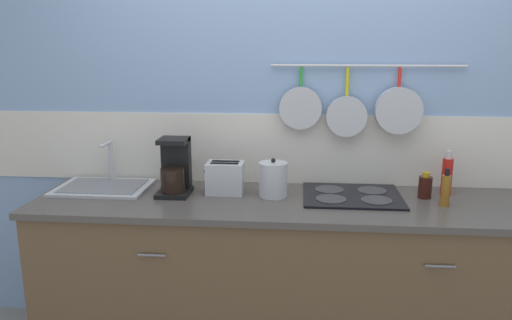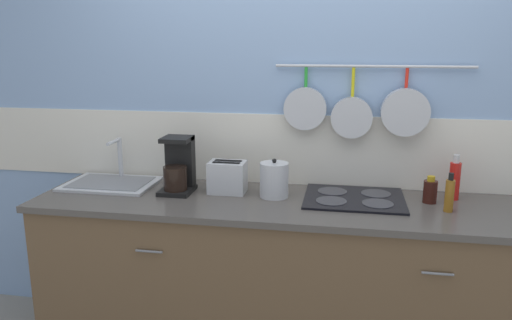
{
  "view_description": "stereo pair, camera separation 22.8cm",
  "coord_description": "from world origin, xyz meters",
  "px_view_note": "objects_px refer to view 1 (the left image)",
  "views": [
    {
      "loc": [
        0.02,
        -2.54,
        1.75
      ],
      "look_at": [
        -0.2,
        0.0,
        1.14
      ],
      "focal_mm": 35.0,
      "sensor_mm": 36.0,
      "label": 1
    },
    {
      "loc": [
        0.25,
        -2.51,
        1.75
      ],
      "look_at": [
        -0.2,
        0.0,
        1.14
      ],
      "focal_mm": 35.0,
      "sensor_mm": 36.0,
      "label": 2
    }
  ],
  "objects_px": {
    "toaster": "(225,178)",
    "kettle": "(273,179)",
    "bottle_olive_oil": "(425,187)",
    "bottle_cooking_wine": "(447,175)",
    "bottle_sesame_oil": "(446,190)",
    "coffee_maker": "(175,170)"
  },
  "relations": [
    {
      "from": "toaster",
      "to": "kettle",
      "type": "bearing_deg",
      "value": -7.31
    },
    {
      "from": "kettle",
      "to": "bottle_olive_oil",
      "type": "bearing_deg",
      "value": 2.96
    },
    {
      "from": "toaster",
      "to": "bottle_sesame_oil",
      "type": "xyz_separation_m",
      "value": [
        1.16,
        -0.12,
        -0.0
      ]
    },
    {
      "from": "toaster",
      "to": "bottle_olive_oil",
      "type": "distance_m",
      "value": 1.09
    },
    {
      "from": "toaster",
      "to": "bottle_sesame_oil",
      "type": "bearing_deg",
      "value": -6.08
    },
    {
      "from": "coffee_maker",
      "to": "toaster",
      "type": "relative_size",
      "value": 1.42
    },
    {
      "from": "bottle_cooking_wine",
      "to": "bottle_olive_oil",
      "type": "bearing_deg",
      "value": -147.57
    },
    {
      "from": "coffee_maker",
      "to": "bottle_cooking_wine",
      "type": "height_order",
      "value": "coffee_maker"
    },
    {
      "from": "kettle",
      "to": "bottle_cooking_wine",
      "type": "height_order",
      "value": "bottle_cooking_wine"
    },
    {
      "from": "coffee_maker",
      "to": "bottle_olive_oil",
      "type": "height_order",
      "value": "coffee_maker"
    },
    {
      "from": "bottle_olive_oil",
      "to": "bottle_sesame_oil",
      "type": "xyz_separation_m",
      "value": [
        0.07,
        -0.13,
        0.02
      ]
    },
    {
      "from": "coffee_maker",
      "to": "bottle_cooking_wine",
      "type": "distance_m",
      "value": 1.5
    },
    {
      "from": "toaster",
      "to": "bottle_sesame_oil",
      "type": "height_order",
      "value": "bottle_sesame_oil"
    },
    {
      "from": "kettle",
      "to": "bottle_sesame_oil",
      "type": "xyz_separation_m",
      "value": [
        0.89,
        -0.09,
        -0.01
      ]
    },
    {
      "from": "bottle_sesame_oil",
      "to": "bottle_cooking_wine",
      "type": "bearing_deg",
      "value": 73.63
    },
    {
      "from": "coffee_maker",
      "to": "toaster",
      "type": "xyz_separation_m",
      "value": [
        0.28,
        0.03,
        -0.04
      ]
    },
    {
      "from": "coffee_maker",
      "to": "bottle_olive_oil",
      "type": "distance_m",
      "value": 1.37
    },
    {
      "from": "bottle_olive_oil",
      "to": "bottle_sesame_oil",
      "type": "height_order",
      "value": "bottle_sesame_oil"
    },
    {
      "from": "kettle",
      "to": "bottle_cooking_wine",
      "type": "xyz_separation_m",
      "value": [
        0.95,
        0.13,
        0.01
      ]
    },
    {
      "from": "coffee_maker",
      "to": "toaster",
      "type": "height_order",
      "value": "coffee_maker"
    },
    {
      "from": "bottle_sesame_oil",
      "to": "toaster",
      "type": "bearing_deg",
      "value": 173.92
    },
    {
      "from": "toaster",
      "to": "bottle_cooking_wine",
      "type": "height_order",
      "value": "bottle_cooking_wine"
    }
  ]
}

